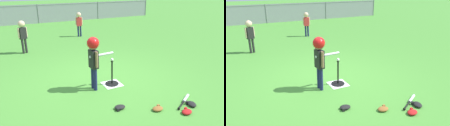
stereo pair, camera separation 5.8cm
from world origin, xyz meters
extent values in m
plane|color=#478C33|center=(0.00, 0.00, 0.00)|extent=(60.00, 60.00, 0.00)
cube|color=white|center=(0.09, -0.35, 0.00)|extent=(0.44, 0.44, 0.01)
cylinder|color=black|center=(0.09, -0.35, 0.01)|extent=(0.32, 0.32, 0.03)
cylinder|color=black|center=(0.09, -0.35, 0.31)|extent=(0.04, 0.04, 0.57)
cylinder|color=black|center=(0.09, -0.35, 0.59)|extent=(0.06, 0.06, 0.02)
sphere|color=white|center=(0.09, -0.35, 0.64)|extent=(0.07, 0.07, 0.07)
cylinder|color=#191E4C|center=(-0.40, -0.34, 0.27)|extent=(0.08, 0.08, 0.53)
cylinder|color=#191E4C|center=(-0.39, -0.46, 0.27)|extent=(0.08, 0.08, 0.53)
cube|color=black|center=(-0.40, -0.40, 0.74)|extent=(0.16, 0.25, 0.41)
cylinder|color=#8C6647|center=(-0.41, -0.26, 0.77)|extent=(0.06, 0.06, 0.35)
cylinder|color=#8C6647|center=(-0.38, -0.55, 0.77)|extent=(0.06, 0.06, 0.35)
sphere|color=#8C6647|center=(-0.40, -0.40, 1.08)|extent=(0.24, 0.24, 0.24)
sphere|color=red|center=(-0.40, -0.40, 1.10)|extent=(0.27, 0.27, 0.27)
cylinder|color=silver|center=(-0.19, -0.38, 0.80)|extent=(0.60, 0.12, 0.06)
cylinder|color=#191E4C|center=(1.12, 4.87, 0.25)|extent=(0.08, 0.08, 0.49)
cylinder|color=#191E4C|center=(1.01, 4.89, 0.25)|extent=(0.08, 0.08, 0.49)
cube|color=red|center=(1.07, 4.88, 0.68)|extent=(0.24, 0.17, 0.38)
cylinder|color=beige|center=(1.20, 4.86, 0.71)|extent=(0.05, 0.05, 0.33)
cylinder|color=beige|center=(0.93, 4.91, 0.71)|extent=(0.05, 0.05, 0.33)
sphere|color=beige|center=(1.07, 4.88, 1.00)|extent=(0.22, 0.22, 0.22)
cylinder|color=#262626|center=(-1.45, 3.31, 0.26)|extent=(0.08, 0.08, 0.51)
cylinder|color=#262626|center=(-1.55, 3.27, 0.26)|extent=(0.08, 0.08, 0.51)
cube|color=black|center=(-1.50, 3.29, 0.71)|extent=(0.26, 0.22, 0.40)
cylinder|color=beige|center=(-1.37, 3.35, 0.74)|extent=(0.06, 0.06, 0.34)
cylinder|color=beige|center=(-1.63, 3.23, 0.74)|extent=(0.06, 0.06, 0.34)
sphere|color=beige|center=(-1.50, 3.29, 1.03)|extent=(0.23, 0.23, 0.23)
cylinder|color=silver|center=(1.15, -1.73, 0.03)|extent=(0.32, 0.21, 0.06)
cylinder|color=black|center=(0.86, -1.89, 0.03)|extent=(0.30, 0.19, 0.03)
cylinder|color=black|center=(0.72, -1.98, 0.03)|extent=(0.04, 0.05, 0.05)
ellipsoid|color=black|center=(1.07, -1.97, 0.04)|extent=(0.22, 0.26, 0.07)
cube|color=black|center=(1.02, -1.88, 0.04)|extent=(0.05, 0.06, 0.06)
ellipsoid|color=brown|center=(0.35, -1.80, 0.04)|extent=(0.23, 0.17, 0.07)
cube|color=brown|center=(0.42, -1.73, 0.04)|extent=(0.05, 0.04, 0.06)
ellipsoid|color=#B21919|center=(0.77, -2.13, 0.04)|extent=(0.25, 0.20, 0.07)
cube|color=#B21919|center=(0.82, -2.05, 0.04)|extent=(0.06, 0.05, 0.06)
ellipsoid|color=black|center=(-0.28, -1.41, 0.04)|extent=(0.23, 0.17, 0.07)
cube|color=black|center=(-0.35, -1.48, 0.04)|extent=(0.05, 0.04, 0.06)
cylinder|color=slate|center=(0.00, 9.44, 0.57)|extent=(0.06, 0.06, 1.15)
cylinder|color=slate|center=(4.00, 9.44, 0.57)|extent=(0.06, 0.06, 1.15)
cylinder|color=slate|center=(8.00, 9.44, 0.57)|extent=(0.06, 0.06, 1.15)
cube|color=gray|center=(0.00, 9.44, 1.09)|extent=(16.00, 0.03, 0.03)
cube|color=gray|center=(0.00, 9.44, 0.57)|extent=(16.00, 0.01, 1.15)
camera|label=1|loc=(-2.09, -4.61, 2.31)|focal=34.62mm
camera|label=2|loc=(-2.03, -4.64, 2.31)|focal=34.62mm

